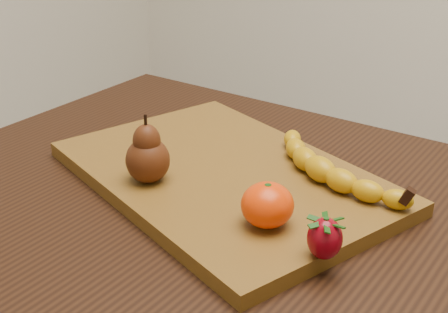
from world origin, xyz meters
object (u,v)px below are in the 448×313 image
Objects in this scene: table at (261,281)px; pear at (147,149)px; cutting_board at (224,177)px; mandarin at (267,205)px.

table is 11.22× the size of pear.
cutting_board is at bearing 154.23° from table.
cutting_board is 5.05× the size of pear.
cutting_board is at bearing 144.21° from mandarin.
mandarin is at bearing -54.16° from table.
mandarin reaches higher than table.
cutting_board reaches higher than table.
mandarin is at bearing -17.87° from cutting_board.
cutting_board is 0.12m from pear.
pear reaches higher than table.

